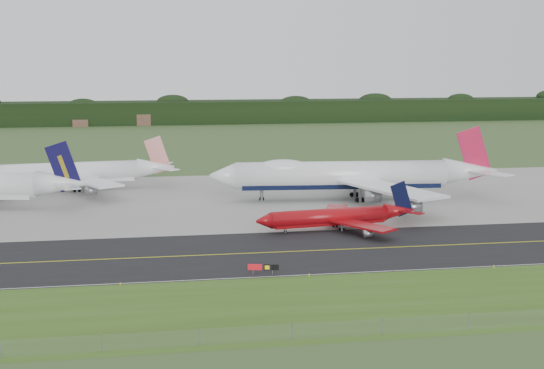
% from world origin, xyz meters
% --- Properties ---
extents(ground, '(600.00, 600.00, 0.00)m').
position_xyz_m(ground, '(0.00, 0.00, 0.00)').
color(ground, '#395427').
rests_on(ground, ground).
extents(grass_verge, '(400.00, 30.00, 0.01)m').
position_xyz_m(grass_verge, '(0.00, -35.00, 0.01)').
color(grass_verge, '#375418').
rests_on(grass_verge, ground).
extents(taxiway, '(400.00, 32.00, 0.02)m').
position_xyz_m(taxiway, '(0.00, -4.00, 0.01)').
color(taxiway, black).
rests_on(taxiway, ground).
extents(apron, '(400.00, 78.00, 0.01)m').
position_xyz_m(apron, '(0.00, 51.00, 0.01)').
color(apron, gray).
rests_on(apron, ground).
extents(taxiway_centreline, '(400.00, 0.40, 0.00)m').
position_xyz_m(taxiway_centreline, '(0.00, -4.00, 0.03)').
color(taxiway_centreline, gold).
rests_on(taxiway_centreline, taxiway).
extents(taxiway_edge_line, '(400.00, 0.25, 0.00)m').
position_xyz_m(taxiway_edge_line, '(0.00, -19.50, 0.03)').
color(taxiway_edge_line, silver).
rests_on(taxiway_edge_line, taxiway).
extents(perimeter_fence, '(320.00, 0.10, 320.00)m').
position_xyz_m(perimeter_fence, '(0.00, -48.00, 1.10)').
color(perimeter_fence, slate).
rests_on(perimeter_fence, ground).
extents(horizon_treeline, '(700.00, 25.00, 12.00)m').
position_xyz_m(horizon_treeline, '(0.00, 273.76, 5.47)').
color(horizon_treeline, black).
rests_on(horizon_treeline, ground).
extents(jet_ba_747, '(74.07, 61.16, 18.61)m').
position_xyz_m(jet_ba_747, '(26.77, 44.56, 6.33)').
color(jet_ba_747, white).
rests_on(jet_ba_747, ground).
extents(jet_red_737, '(35.72, 28.87, 9.65)m').
position_xyz_m(jet_red_737, '(15.32, 12.75, 2.67)').
color(jet_red_737, '#990B10').
rests_on(jet_red_737, ground).
extents(jet_star_tail, '(54.43, 45.34, 14.35)m').
position_xyz_m(jet_star_tail, '(-43.70, 69.84, 4.78)').
color(jet_star_tail, white).
rests_on(jet_star_tail, ground).
extents(taxiway_sign, '(5.13, 1.27, 1.74)m').
position_xyz_m(taxiway_sign, '(-5.31, -18.02, 1.22)').
color(taxiway_sign, slate).
rests_on(taxiway_sign, ground).
extents(edge_marker_left, '(0.16, 0.16, 0.50)m').
position_xyz_m(edge_marker_left, '(-28.73, -20.50, 0.25)').
color(edge_marker_left, yellow).
rests_on(edge_marker_left, ground).
extents(edge_marker_center, '(0.16, 0.16, 0.50)m').
position_xyz_m(edge_marker_center, '(2.04, -20.50, 0.25)').
color(edge_marker_center, yellow).
rests_on(edge_marker_center, ground).
extents(edge_marker_right, '(0.16, 0.16, 0.50)m').
position_xyz_m(edge_marker_right, '(34.64, -20.50, 0.25)').
color(edge_marker_right, yellow).
rests_on(edge_marker_right, ground).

